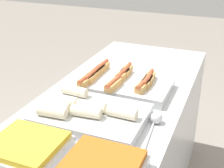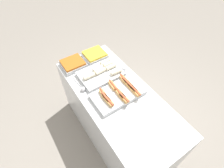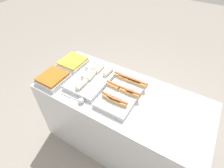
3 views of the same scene
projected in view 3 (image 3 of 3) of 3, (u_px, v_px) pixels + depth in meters
ground_plane at (119, 141)px, 2.22m from camera, size 12.00×12.00×0.00m
counter at (120, 121)px, 1.93m from camera, size 1.66×0.73×0.86m
tray_hotdogs at (123, 91)px, 1.61m from camera, size 0.35×0.55×0.10m
tray_wraps at (92, 78)px, 1.75m from camera, size 0.34×0.49×0.10m
tray_side_front at (53, 79)px, 1.74m from camera, size 0.25×0.28×0.07m
tray_side_back at (73, 63)px, 1.93m from camera, size 0.25×0.28×0.07m
serving_spoon_near at (80, 100)px, 1.54m from camera, size 0.26×0.05×0.05m
serving_spoon_far at (111, 67)px, 1.89m from camera, size 0.24×0.05×0.05m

